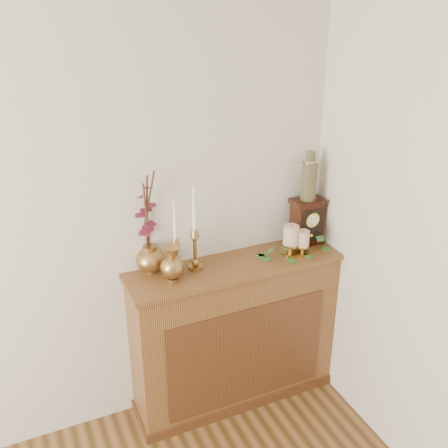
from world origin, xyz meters
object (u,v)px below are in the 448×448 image
candlestick_left (176,250)px  ceramic_vase (309,178)px  bud_vase (172,265)px  mantel_clock (306,222)px  ginger_jar (146,225)px  candlestick_center (195,243)px

candlestick_left → ceramic_vase: 0.86m
bud_vase → mantel_clock: (0.86, 0.10, 0.04)m
mantel_clock → ceramic_vase: 0.27m
bud_vase → ginger_jar: (-0.07, 0.19, 0.16)m
ceramic_vase → candlestick_center: bearing=-177.7°
bud_vase → ginger_jar: size_ratio=0.34×
bud_vase → ceramic_vase: bearing=7.0°
candlestick_center → ginger_jar: size_ratio=0.82×
candlestick_center → bud_vase: size_ratio=2.39×
candlestick_center → ceramic_vase: (0.71, 0.03, 0.25)m
candlestick_left → bud_vase: (-0.05, -0.08, -0.04)m
mantel_clock → candlestick_center: bearing=-179.1°
ginger_jar → ceramic_vase: bearing=-4.9°
ginger_jar → ceramic_vase: (0.94, -0.08, 0.14)m
candlestick_left → mantel_clock: candlestick_left is taller
ginger_jar → mantel_clock: (0.94, -0.08, -0.12)m
bud_vase → mantel_clock: mantel_clock is taller
ginger_jar → ceramic_vase: size_ratio=2.03×
bud_vase → ceramic_vase: 0.92m
candlestick_center → ginger_jar: bearing=154.2°
ginger_jar → mantel_clock: ginger_jar is taller
bud_vase → mantel_clock: bearing=6.8°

